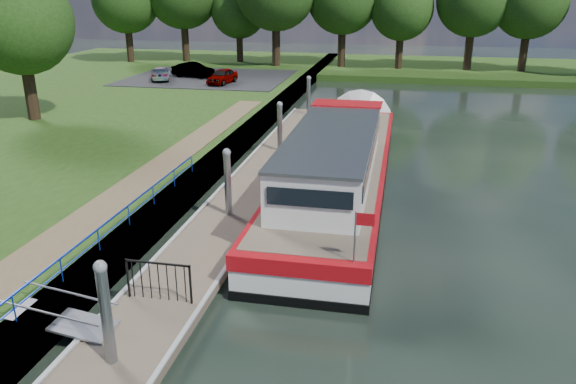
% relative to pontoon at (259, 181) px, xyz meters
% --- Properties ---
extents(ground, '(160.00, 160.00, 0.00)m').
position_rel_pontoon_xyz_m(ground, '(0.00, -13.00, -0.18)').
color(ground, black).
rests_on(ground, ground).
extents(bank_edge, '(1.10, 90.00, 0.78)m').
position_rel_pontoon_xyz_m(bank_edge, '(-2.55, 2.00, 0.20)').
color(bank_edge, '#473D2D').
rests_on(bank_edge, ground).
extents(far_bank, '(60.00, 18.00, 0.60)m').
position_rel_pontoon_xyz_m(far_bank, '(12.00, 39.00, 0.12)').
color(far_bank, '#203D11').
rests_on(far_bank, ground).
extents(footpath, '(1.60, 40.00, 0.05)m').
position_rel_pontoon_xyz_m(footpath, '(-4.40, -5.00, 0.62)').
color(footpath, brown).
rests_on(footpath, riverbank).
extents(carpark, '(14.00, 12.00, 0.06)m').
position_rel_pontoon_xyz_m(carpark, '(-11.00, 25.00, 0.62)').
color(carpark, black).
rests_on(carpark, riverbank).
extents(blue_fence, '(0.04, 18.04, 0.72)m').
position_rel_pontoon_xyz_m(blue_fence, '(-2.75, -10.00, 1.13)').
color(blue_fence, '#0C2DBF').
rests_on(blue_fence, riverbank).
extents(pontoon, '(2.50, 30.00, 0.56)m').
position_rel_pontoon_xyz_m(pontoon, '(0.00, 0.00, 0.00)').
color(pontoon, brown).
rests_on(pontoon, ground).
extents(mooring_piles, '(0.30, 27.30, 3.55)m').
position_rel_pontoon_xyz_m(mooring_piles, '(0.00, 0.00, 1.10)').
color(mooring_piles, gray).
rests_on(mooring_piles, ground).
extents(gangway, '(2.58, 1.00, 0.92)m').
position_rel_pontoon_xyz_m(gangway, '(-1.85, -12.50, 0.44)').
color(gangway, '#A5A8AD').
rests_on(gangway, ground).
extents(gate_panel, '(1.85, 0.05, 1.15)m').
position_rel_pontoon_xyz_m(gate_panel, '(-0.00, -10.80, 0.97)').
color(gate_panel, black).
rests_on(gate_panel, ground).
extents(barge, '(4.36, 21.15, 4.78)m').
position_rel_pontoon_xyz_m(barge, '(3.60, 0.60, 0.90)').
color(barge, black).
rests_on(barge, ground).
extents(bank_tree_a, '(6.12, 6.12, 9.72)m').
position_rel_pontoon_xyz_m(bank_tree_a, '(-15.99, 7.08, 6.84)').
color(bank_tree_a, '#332316').
rests_on(bank_tree_a, riverbank).
extents(car_a, '(1.99, 3.80, 1.23)m').
position_rel_pontoon_xyz_m(car_a, '(-8.70, 21.88, 1.27)').
color(car_a, '#999999').
rests_on(car_a, carpark).
extents(car_b, '(4.09, 2.19, 1.28)m').
position_rel_pontoon_xyz_m(car_b, '(-12.32, 24.78, 1.29)').
color(car_b, '#999999').
rests_on(car_b, carpark).
extents(car_c, '(2.85, 4.14, 1.11)m').
position_rel_pontoon_xyz_m(car_c, '(-14.52, 22.67, 1.21)').
color(car_c, '#999999').
rests_on(car_c, carpark).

